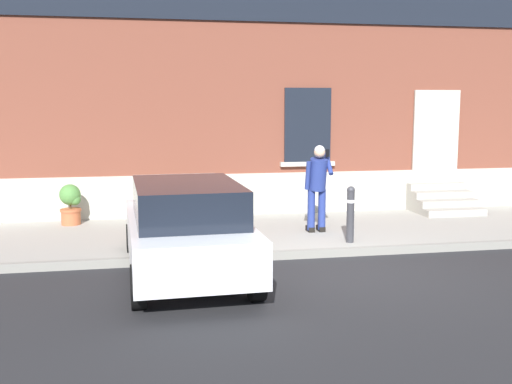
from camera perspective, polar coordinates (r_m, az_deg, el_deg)
ground_plane at (r=10.13m, az=7.98°, el=-7.27°), size 80.00×80.00×0.00m
sidewalk at (r=12.72m, az=3.90°, el=-3.69°), size 24.00×3.60×0.15m
curb_edge at (r=10.98m, az=6.40°, el=-5.63°), size 24.00×0.12×0.15m
building_facade at (r=14.91m, az=1.58°, el=12.18°), size 24.00×1.52×7.50m
entrance_stoop at (r=15.29m, az=16.82°, el=-0.82°), size 1.44×1.28×0.64m
hatchback_car_white at (r=9.60m, az=-6.47°, el=-3.26°), size 1.90×4.12×1.50m
bollard_near_person at (r=11.42m, az=8.74°, el=-1.86°), size 0.15×0.15×1.04m
person_on_phone at (r=12.17m, az=5.73°, el=0.87°), size 0.51×0.52×1.74m
planter_terracotta at (r=13.54m, az=-16.78°, el=-1.01°), size 0.44×0.44×0.86m
planter_cream at (r=13.37m, az=-8.42°, el=-0.87°), size 0.44×0.44×0.86m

